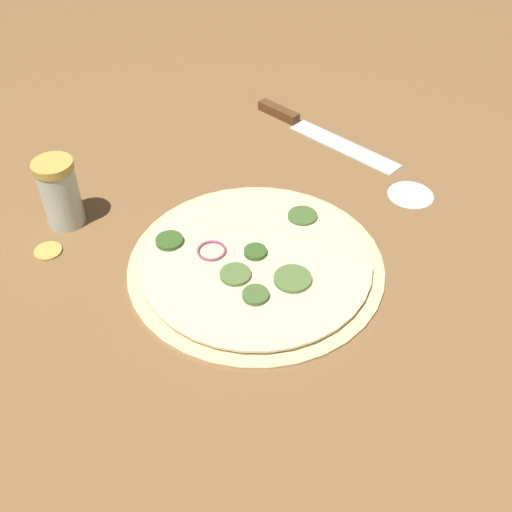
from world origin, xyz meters
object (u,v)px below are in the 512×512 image
Objects in this scene: pizza at (256,262)px; knife at (305,125)px; loose_cap at (48,250)px; spice_jar at (60,193)px.

pizza reaches higher than knife.
loose_cap is (-0.08, -0.52, -0.00)m from knife.
loose_cap is (-0.25, -0.17, -0.00)m from pizza.
knife is 0.53m from loose_cap.
knife is at bearing 116.28° from pizza.
knife reaches higher than loose_cap.
spice_jar is (-0.12, -0.46, 0.05)m from knife.
spice_jar reaches higher than pizza.
pizza is 3.33× the size of spice_jar.
pizza is 0.31m from loose_cap.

